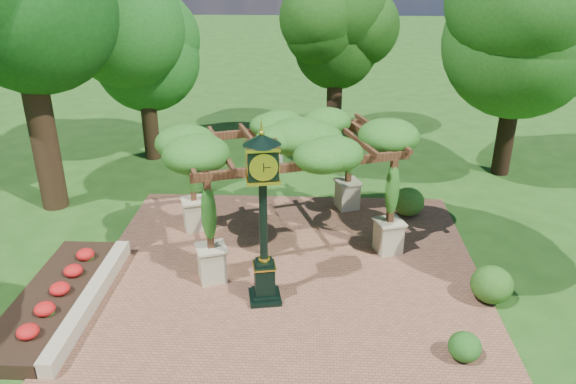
{
  "coord_description": "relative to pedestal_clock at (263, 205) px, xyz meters",
  "views": [
    {
      "loc": [
        0.6,
        -10.39,
        7.93
      ],
      "look_at": [
        0.0,
        2.5,
        2.2
      ],
      "focal_mm": 35.0,
      "sensor_mm": 36.0,
      "label": 1
    }
  ],
  "objects": [
    {
      "name": "pergola",
      "position": [
        0.42,
        3.05,
        0.39
      ],
      "size": [
        6.58,
        5.26,
        3.6
      ],
      "rotation": [
        0.0,
        0.0,
        0.34
      ],
      "color": "#C1B78F",
      "rests_on": "brick_plaza"
    },
    {
      "name": "tree_west_far",
      "position": [
        -5.34,
        9.69,
        2.11
      ],
      "size": [
        4.09,
        4.09,
        6.8
      ],
      "color": "#2F2112",
      "rests_on": "ground"
    },
    {
      "name": "border_wall",
      "position": [
        -4.11,
        -0.45,
        -2.36
      ],
      "size": [
        0.35,
        5.0,
        0.4
      ],
      "primitive_type": "cube",
      "color": "#C6B793",
      "rests_on": "ground"
    },
    {
      "name": "ground",
      "position": [
        0.49,
        -0.95,
        -2.56
      ],
      "size": [
        120.0,
        120.0,
        0.0
      ],
      "primitive_type": "plane",
      "color": "#1E4714",
      "rests_on": "ground"
    },
    {
      "name": "shrub_front",
      "position": [
        4.29,
        -1.94,
        -2.21
      ],
      "size": [
        0.77,
        0.77,
        0.61
      ],
      "primitive_type": "ellipsoid",
      "rotation": [
        0.0,
        0.0,
        -0.15
      ],
      "color": "#1E5117",
      "rests_on": "brick_plaza"
    },
    {
      "name": "sundial",
      "position": [
        -0.18,
        8.68,
        -2.16
      ],
      "size": [
        0.64,
        0.64,
        0.91
      ],
      "rotation": [
        0.0,
        0.0,
        0.31
      ],
      "color": "#97978F",
      "rests_on": "ground"
    },
    {
      "name": "tree_east_far",
      "position": [
        8.16,
        8.67,
        3.24
      ],
      "size": [
        4.53,
        4.53,
        8.43
      ],
      "color": "black",
      "rests_on": "ground"
    },
    {
      "name": "brick_plaza",
      "position": [
        0.49,
        0.05,
        -2.54
      ],
      "size": [
        10.0,
        12.0,
        0.04
      ],
      "primitive_type": "cube",
      "color": "brown",
      "rests_on": "ground"
    },
    {
      "name": "shrub_back",
      "position": [
        4.13,
        4.83,
        -2.07
      ],
      "size": [
        1.32,
        1.32,
        0.9
      ],
      "primitive_type": "ellipsoid",
      "rotation": [
        0.0,
        0.0,
        0.43
      ],
      "color": "#32641D",
      "rests_on": "brick_plaza"
    },
    {
      "name": "flower_bed",
      "position": [
        -5.01,
        -0.45,
        -2.38
      ],
      "size": [
        1.5,
        5.0,
        0.36
      ],
      "primitive_type": "cube",
      "color": "red",
      "rests_on": "ground"
    },
    {
      "name": "pedestal_clock",
      "position": [
        0.0,
        0.0,
        0.0
      ],
      "size": [
        0.98,
        0.98,
        4.27
      ],
      "rotation": [
        0.0,
        0.0,
        0.18
      ],
      "color": "black",
      "rests_on": "brick_plaza"
    },
    {
      "name": "tree_north",
      "position": [
        1.96,
        12.02,
        2.22
      ],
      "size": [
        3.49,
        3.49,
        7.0
      ],
      "color": "#321D14",
      "rests_on": "ground"
    },
    {
      "name": "shrub_mid",
      "position": [
        5.42,
        0.2,
        -2.07
      ],
      "size": [
        1.05,
        1.05,
        0.9
      ],
      "primitive_type": "ellipsoid",
      "rotation": [
        0.0,
        0.0,
        0.06
      ],
      "color": "#265317",
      "rests_on": "brick_plaza"
    }
  ]
}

